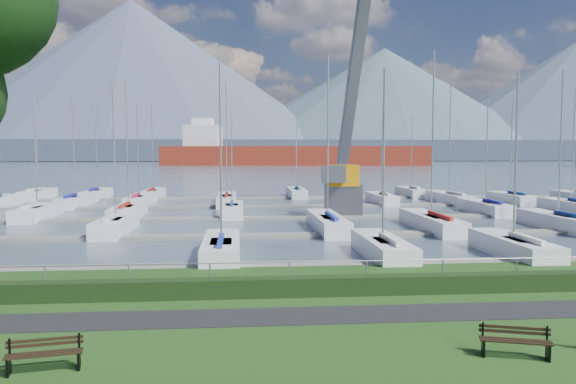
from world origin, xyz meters
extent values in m
cube|color=black|center=(0.00, -3.00, 0.01)|extent=(160.00, 2.00, 0.04)
cube|color=#465767|center=(0.00, 260.00, -0.40)|extent=(800.00, 540.00, 0.20)
cube|color=black|center=(0.00, -0.40, 0.35)|extent=(80.00, 0.70, 0.70)
cylinder|color=gray|center=(0.00, 0.00, 1.20)|extent=(80.00, 0.04, 0.04)
cube|color=#3A4355|center=(0.00, 330.00, 6.00)|extent=(900.00, 80.00, 12.00)
cone|color=#48526A|center=(-80.00, 400.00, 57.50)|extent=(340.00, 340.00, 115.00)
cone|color=#455865|center=(110.00, 410.00, 42.50)|extent=(300.00, 300.00, 85.00)
cube|color=gray|center=(0.00, 6.00, -0.22)|extent=(90.00, 1.60, 0.25)
cube|color=gray|center=(0.00, 16.00, -0.22)|extent=(90.00, 1.60, 0.25)
cube|color=slate|center=(0.00, 26.00, -0.22)|extent=(90.00, 1.60, 0.25)
cube|color=slate|center=(0.00, 36.00, -0.22)|extent=(90.00, 1.60, 0.25)
cube|color=slate|center=(0.00, 46.00, -0.22)|extent=(90.00, 1.60, 0.25)
cube|color=black|center=(-8.47, -7.22, 0.23)|extent=(0.13, 0.40, 0.45)
cube|color=black|center=(-8.50, -7.04, 0.65)|extent=(0.06, 0.06, 0.40)
cube|color=black|center=(-6.89, -6.93, 0.23)|extent=(0.13, 0.40, 0.45)
cube|color=black|center=(-6.93, -6.75, 0.65)|extent=(0.06, 0.06, 0.40)
cube|color=black|center=(-7.65, -7.22, 0.45)|extent=(1.79, 0.42, 0.04)
cube|color=black|center=(-7.68, -7.08, 0.45)|extent=(1.79, 0.42, 0.04)
cube|color=black|center=(-7.71, -6.93, 0.45)|extent=(1.79, 0.42, 0.04)
cube|color=black|center=(-7.72, -6.88, 0.62)|extent=(1.78, 0.36, 0.08)
cube|color=black|center=(-7.72, -6.88, 0.74)|extent=(1.78, 0.36, 0.08)
cube|color=black|center=(3.53, -6.94, 0.23)|extent=(0.18, 0.40, 0.45)
cube|color=black|center=(3.59, -6.77, 0.65)|extent=(0.06, 0.06, 0.40)
cube|color=black|center=(5.06, -7.42, 0.23)|extent=(0.18, 0.40, 0.45)
cube|color=black|center=(5.11, -7.25, 0.65)|extent=(0.06, 0.06, 0.40)
cube|color=black|center=(4.25, -7.33, 0.45)|extent=(1.75, 0.64, 0.04)
cube|color=black|center=(4.30, -7.18, 0.45)|extent=(1.75, 0.64, 0.04)
cube|color=black|center=(4.34, -7.04, 0.45)|extent=(1.75, 0.64, 0.04)
cube|color=black|center=(4.36, -6.99, 0.62)|extent=(1.73, 0.58, 0.08)
cube|color=black|center=(4.36, -6.99, 0.74)|extent=(1.73, 0.58, 0.08)
cube|color=#505257|center=(6.25, 27.78, 1.20)|extent=(3.56, 3.56, 2.60)
cube|color=orange|center=(6.25, 27.78, 3.30)|extent=(2.99, 3.69, 1.80)
cube|color=#5C5E64|center=(8.05, 32.28, 12.30)|extent=(1.61, 11.25, 19.89)
cube|color=#595B61|center=(5.05, 25.78, 3.50)|extent=(2.25, 2.42, 1.40)
cube|color=maroon|center=(20.07, 209.65, 2.50)|extent=(109.71, 31.82, 10.00)
cube|color=silver|center=(-17.52, 214.54, 10.00)|extent=(15.69, 15.69, 12.00)
cube|color=silver|center=(-17.52, 214.54, 17.00)|extent=(8.97, 8.97, 4.00)
camera|label=1|loc=(-2.90, -20.95, 5.40)|focal=35.00mm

